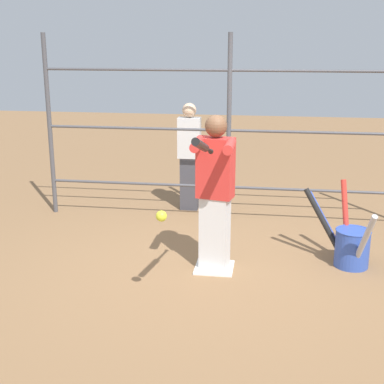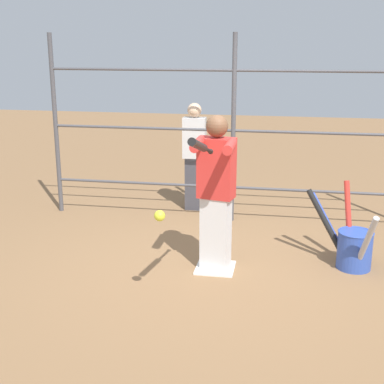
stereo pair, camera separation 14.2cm
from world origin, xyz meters
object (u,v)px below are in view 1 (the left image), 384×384
(baseball_bat_swinging, at_px, (202,146))
(softball_in_flight, at_px, (161,216))
(bystander_behind_fence, at_px, (189,155))
(bat_bucket, at_px, (350,244))
(batter, at_px, (215,189))

(baseball_bat_swinging, height_order, softball_in_flight, baseball_bat_swinging)
(bystander_behind_fence, bearing_deg, bat_bucket, 139.29)
(softball_in_flight, xyz_separation_m, bystander_behind_fence, (0.21, -2.93, -0.09))
(batter, distance_m, baseball_bat_swinging, 1.13)
(softball_in_flight, distance_m, bystander_behind_fence, 2.94)
(batter, distance_m, softball_in_flight, 0.98)
(batter, relative_size, softball_in_flight, 16.87)
(bystander_behind_fence, bearing_deg, baseball_bat_swinging, 100.73)
(batter, height_order, baseball_bat_swinging, baseball_bat_swinging)
(baseball_bat_swinging, relative_size, softball_in_flight, 9.37)
(batter, relative_size, baseball_bat_swinging, 1.80)
(batter, relative_size, bat_bucket, 1.71)
(batter, bearing_deg, bystander_behind_fence, -74.14)
(bat_bucket, bearing_deg, softball_in_flight, 34.61)
(bat_bucket, xyz_separation_m, bystander_behind_fence, (1.98, -1.70, 0.54))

